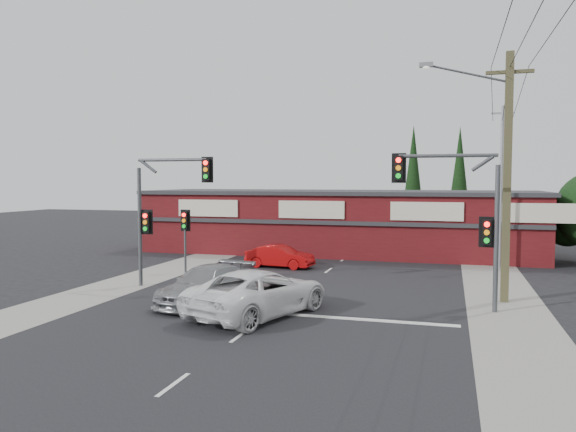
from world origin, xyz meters
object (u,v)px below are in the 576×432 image
(white_suv, at_px, (259,292))
(silver_suv, at_px, (206,285))
(red_sedan, at_px, (280,256))
(utility_pole, at_px, (504,169))
(shop_building, at_px, (339,221))

(white_suv, relative_size, silver_suv, 1.19)
(white_suv, xyz_separation_m, red_sedan, (-2.55, 10.94, -0.21))
(utility_pole, bearing_deg, shop_building, 123.76)
(silver_suv, distance_m, utility_pole, 12.80)
(white_suv, distance_m, silver_suv, 2.97)
(white_suv, relative_size, shop_building, 0.22)
(white_suv, relative_size, utility_pole, 0.61)
(red_sedan, relative_size, shop_building, 0.14)
(white_suv, height_order, shop_building, shop_building)
(silver_suv, relative_size, red_sedan, 1.32)
(silver_suv, bearing_deg, red_sedan, 99.54)
(silver_suv, height_order, shop_building, shop_building)
(silver_suv, bearing_deg, utility_pole, 27.79)
(white_suv, xyz_separation_m, shop_building, (-0.67, 18.83, 1.29))
(white_suv, distance_m, utility_pole, 10.94)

